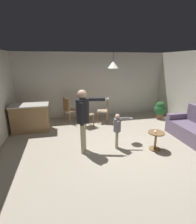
# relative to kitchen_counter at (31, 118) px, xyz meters

# --- Properties ---
(ground) EXTENTS (7.68, 7.68, 0.00)m
(ground) POSITION_rel_kitchen_counter_xyz_m (2.45, -1.93, -0.48)
(ground) COLOR #B2A893
(wall_back) EXTENTS (6.40, 0.10, 2.70)m
(wall_back) POSITION_rel_kitchen_counter_xyz_m (2.45, 1.27, 0.87)
(wall_back) COLOR silver
(wall_back) RESTS_ON ground
(kitchen_counter) EXTENTS (1.26, 0.66, 0.95)m
(kitchen_counter) POSITION_rel_kitchen_counter_xyz_m (0.00, 0.00, 0.00)
(kitchen_counter) COLOR #99754C
(kitchen_counter) RESTS_ON ground
(side_table_by_couch) EXTENTS (0.44, 0.44, 0.52)m
(side_table_by_couch) POSITION_rel_kitchen_counter_xyz_m (3.52, -2.13, -0.15)
(side_table_by_couch) COLOR olive
(side_table_by_couch) RESTS_ON ground
(person_adult) EXTENTS (0.86, 0.48, 1.69)m
(person_adult) POSITION_rel_kitchen_counter_xyz_m (1.59, -1.80, 0.57)
(person_adult) COLOR tan
(person_adult) RESTS_ON ground
(person_child) EXTENTS (0.55, 0.29, 1.01)m
(person_child) POSITION_rel_kitchen_counter_xyz_m (2.52, -1.81, 0.15)
(person_child) COLOR tan
(person_child) RESTS_ON ground
(dining_chair_by_counter) EXTENTS (0.56, 0.56, 1.00)m
(dining_chair_by_counter) POSITION_rel_kitchen_counter_xyz_m (1.92, 0.05, 0.07)
(dining_chair_by_counter) COLOR olive
(dining_chair_by_counter) RESTS_ON ground
(dining_chair_near_wall) EXTENTS (0.58, 0.58, 1.00)m
(dining_chair_near_wall) POSITION_rel_kitchen_counter_xyz_m (1.34, 0.58, 0.07)
(dining_chair_near_wall) COLOR olive
(dining_chair_near_wall) RESTS_ON ground
(dining_chair_centre_back) EXTENTS (0.53, 0.53, 1.00)m
(dining_chair_centre_back) POSITION_rel_kitchen_counter_xyz_m (2.72, 0.28, 0.07)
(dining_chair_centre_back) COLOR olive
(dining_chair_centre_back) RESTS_ON ground
(potted_plant_corner) EXTENTS (0.48, 0.48, 0.74)m
(potted_plant_corner) POSITION_rel_kitchen_counter_xyz_m (5.09, 0.19, -0.07)
(potted_plant_corner) COLOR brown
(potted_plant_corner) RESTS_ON ground
(spare_remote_on_table) EXTENTS (0.09, 0.13, 0.04)m
(spare_remote_on_table) POSITION_rel_kitchen_counter_xyz_m (3.48, -2.12, 0.06)
(spare_remote_on_table) COLOR white
(spare_remote_on_table) RESTS_ON side_table_by_couch
(ceiling_light_pendant) EXTENTS (0.32, 0.32, 0.55)m
(ceiling_light_pendant) POSITION_rel_kitchen_counter_xyz_m (2.61, -0.99, 1.77)
(ceiling_light_pendant) COLOR silver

